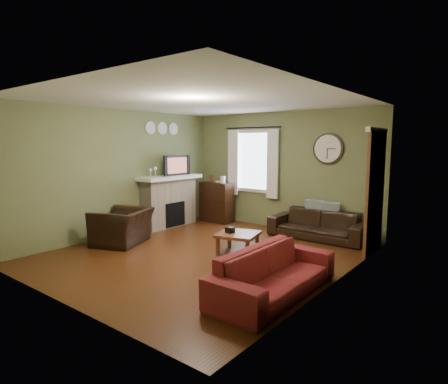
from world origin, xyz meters
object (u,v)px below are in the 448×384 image
Objects in this scene: bookshelf at (216,202)px; sofa_red at (274,272)px; sofa_brown at (318,225)px; coffee_table at (238,243)px; armchair at (122,227)px.

sofa_red is (3.42, -3.03, -0.19)m from bookshelf.
sofa_brown is 2.89× the size of coffee_table.
sofa_red is at bearing -39.82° from coffee_table.
bookshelf reaches higher than armchair.
bookshelf is 2.67m from sofa_brown.
bookshelf is 0.48× the size of sofa_red.
sofa_red is (0.76, -3.01, 0.01)m from sofa_brown.
sofa_brown reaches higher than coffee_table.
armchair is (-2.76, -2.68, 0.05)m from sofa_brown.
bookshelf reaches higher than sofa_red.
bookshelf is 2.72m from coffee_table.
sofa_red reaches higher than coffee_table.
bookshelf is 0.94× the size of armchair.
armchair reaches higher than coffee_table.
sofa_red is at bearing -41.53° from bookshelf.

